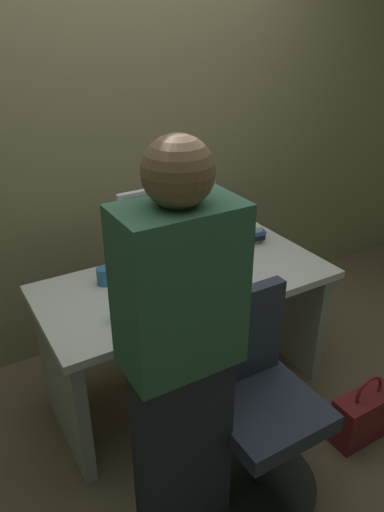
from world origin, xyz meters
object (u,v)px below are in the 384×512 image
at_px(person_at_desk, 181,362).
at_px(keyboard, 182,286).
at_px(book_stack, 245,234).
at_px(cup_by_monitor, 104,276).
at_px(mouse, 237,270).
at_px(desk, 187,314).
at_px(office_chair, 257,407).
at_px(monitor, 169,223).
at_px(handbag, 364,415).
at_px(cup_near_keyboard, 120,312).

xyz_separation_m(person_at_desk, keyboard, (0.35, 0.60, -0.10)).
xyz_separation_m(person_at_desk, book_stack, (0.92, 0.87, -0.06)).
bearing_deg(book_stack, cup_by_monitor, -177.97).
distance_m(person_at_desk, cup_by_monitor, 0.84).
bearing_deg(cup_by_monitor, mouse, -21.01).
bearing_deg(keyboard, mouse, -2.71).
height_order(desk, office_chair, office_chair).
bearing_deg(monitor, handbag, -55.83).
xyz_separation_m(office_chair, handbag, (0.63, -0.09, -0.29)).
bearing_deg(monitor, cup_near_keyboard, -142.53).
distance_m(desk, cup_by_monitor, 0.49).
bearing_deg(desk, handbag, -51.83).
xyz_separation_m(cup_near_keyboard, handbag, (1.02, -0.58, -0.64)).
xyz_separation_m(cup_by_monitor, book_stack, (0.89, 0.03, 0.01)).
distance_m(monitor, keyboard, 0.33).
bearing_deg(person_at_desk, desk, 58.36).
distance_m(keyboard, cup_near_keyboard, 0.38).
bearing_deg(mouse, monitor, 139.97).
distance_m(person_at_desk, book_stack, 1.27).
xyz_separation_m(desk, mouse, (0.25, -0.08, 0.24)).
distance_m(monitor, book_stack, 0.56).
distance_m(person_at_desk, keyboard, 0.70).
distance_m(keyboard, handbag, 1.12).
bearing_deg(mouse, desk, 162.22).
bearing_deg(cup_near_keyboard, mouse, 7.66).
height_order(mouse, cup_near_keyboard, cup_near_keyboard).
height_order(desk, handbag, desk).
relative_size(keyboard, cup_near_keyboard, 4.96).
bearing_deg(book_stack, cup_near_keyboard, -158.74).
distance_m(office_chair, keyboard, 0.66).
distance_m(cup_by_monitor, book_stack, 0.89).
bearing_deg(office_chair, desk, 86.72).
bearing_deg(cup_near_keyboard, keyboard, 15.40).
bearing_deg(cup_near_keyboard, office_chair, -50.70).
distance_m(cup_by_monitor, handbag, 1.47).
height_order(keyboard, book_stack, book_stack).
height_order(person_at_desk, handbag, person_at_desk).
xyz_separation_m(desk, handbag, (0.59, -0.75, -0.37)).
bearing_deg(desk, person_at_desk, -121.64).
distance_m(cup_near_keyboard, handbag, 1.34).
xyz_separation_m(keyboard, cup_near_keyboard, (-0.37, -0.10, 0.03)).
relative_size(office_chair, book_stack, 4.25).
xyz_separation_m(monitor, handbag, (0.61, -0.90, -0.85)).
xyz_separation_m(office_chair, person_at_desk, (-0.38, -0.02, 0.41)).
distance_m(office_chair, monitor, 0.98).
distance_m(desk, mouse, 0.35).
height_order(person_at_desk, keyboard, person_at_desk).
height_order(cup_by_monitor, handbag, cup_by_monitor).
xyz_separation_m(mouse, cup_by_monitor, (-0.63, 0.24, 0.03)).
bearing_deg(desk, cup_by_monitor, 156.93).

